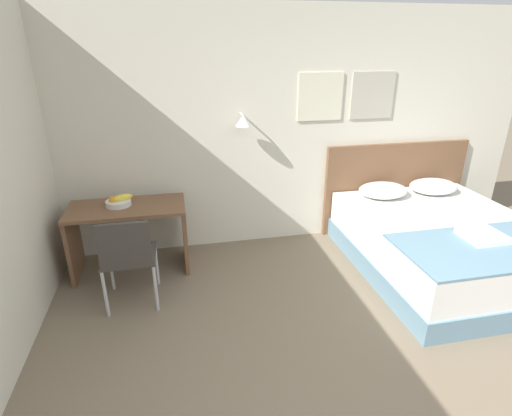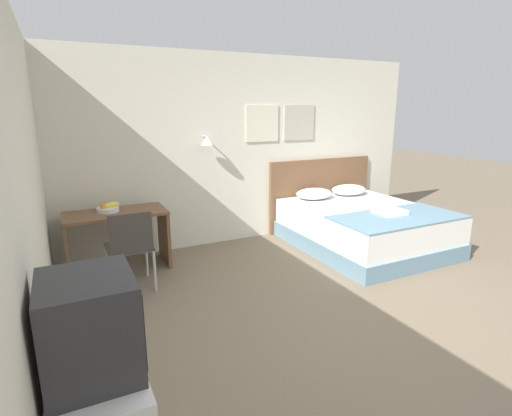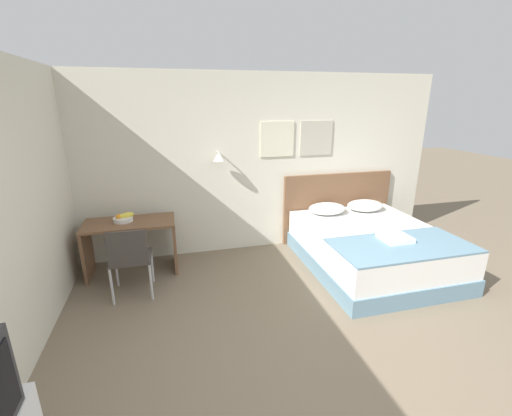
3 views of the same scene
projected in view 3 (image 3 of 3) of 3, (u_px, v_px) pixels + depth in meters
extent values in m
plane|color=#756651|center=(330.00, 367.00, 3.03)|extent=(24.00, 24.00, 0.00)
cube|color=beige|center=(254.00, 165.00, 5.16)|extent=(5.87, 0.06, 2.65)
cube|color=beige|center=(277.00, 139.00, 5.09)|extent=(0.52, 0.02, 0.52)
cube|color=#B7B29E|center=(316.00, 138.00, 5.24)|extent=(0.52, 0.02, 0.52)
cylinder|color=#B2B2B7|center=(218.00, 152.00, 4.86)|extent=(0.02, 0.16, 0.02)
cone|color=white|center=(219.00, 157.00, 4.79)|extent=(0.17, 0.17, 0.12)
cube|color=#66899E|center=(370.00, 260.00, 4.82)|extent=(1.74, 2.08, 0.22)
cube|color=white|center=(372.00, 241.00, 4.73)|extent=(1.70, 2.04, 0.35)
cube|color=brown|center=(337.00, 207.00, 5.67)|extent=(1.86, 0.06, 1.13)
ellipsoid|color=white|center=(327.00, 209.00, 5.29)|extent=(0.58, 0.44, 0.16)
ellipsoid|color=white|center=(365.00, 205.00, 5.44)|extent=(0.58, 0.44, 0.16)
cube|color=#66899E|center=(402.00, 245.00, 4.12)|extent=(1.69, 0.83, 0.02)
cube|color=white|center=(395.00, 238.00, 4.24)|extent=(0.34, 0.33, 0.06)
cube|color=brown|center=(129.00, 223.00, 4.51)|extent=(1.16, 0.58, 0.03)
cube|color=brown|center=(87.00, 253.00, 4.49)|extent=(0.04, 0.53, 0.69)
cube|color=brown|center=(175.00, 244.00, 4.75)|extent=(0.04, 0.53, 0.69)
cube|color=#3D3833|center=(131.00, 258.00, 4.06)|extent=(0.47, 0.47, 0.02)
cube|color=#3D3833|center=(127.00, 249.00, 3.80)|extent=(0.43, 0.03, 0.41)
cylinder|color=#B7B7BC|center=(117.00, 270.00, 4.28)|extent=(0.03, 0.03, 0.46)
cylinder|color=#B7B7BC|center=(152.00, 266.00, 4.39)|extent=(0.03, 0.03, 0.46)
cylinder|color=#B7B7BC|center=(112.00, 287.00, 3.89)|extent=(0.03, 0.03, 0.46)
cylinder|color=#B7B7BC|center=(151.00, 282.00, 3.99)|extent=(0.03, 0.03, 0.46)
cylinder|color=silver|center=(123.00, 219.00, 4.51)|extent=(0.25, 0.25, 0.05)
ellipsoid|color=yellow|center=(127.00, 215.00, 4.52)|extent=(0.21, 0.14, 0.07)
sphere|color=orange|center=(119.00, 217.00, 4.48)|extent=(0.08, 0.08, 0.08)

